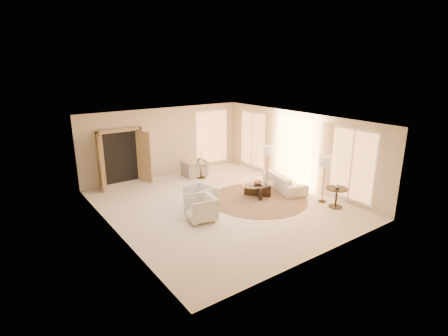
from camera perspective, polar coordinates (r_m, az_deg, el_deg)
room at (r=11.19m, az=-0.47°, el=0.64°), size 7.04×8.04×2.83m
windows_right at (r=13.48m, az=11.36°, el=2.89°), size 0.10×6.40×2.40m
window_back_corner at (r=15.63m, az=-1.94°, el=5.09°), size 1.70×0.10×2.40m
curtains_right at (r=14.07m, az=8.55°, el=3.40°), size 0.06×5.20×2.60m
french_doors at (r=13.75m, az=-16.32°, el=1.59°), size 1.95×0.66×2.16m
area_rug at (r=12.14m, az=5.62°, el=-5.08°), size 4.35×4.35×0.01m
sofa at (r=13.16m, az=9.84°, el=-2.14°), size 1.34×2.19×0.60m
armchair_left at (r=11.30m, az=-3.91°, el=-4.53°), size 0.82×0.87×0.82m
armchair_right at (r=10.40m, az=-3.83°, el=-6.41°), size 0.91×0.95×0.84m
accent_chair at (r=14.45m, az=-4.75°, el=0.28°), size 0.99×0.67×0.85m
coffee_table at (r=12.32m, az=5.52°, el=-3.34°), size 1.41×1.41×0.46m
end_table at (r=11.85m, az=17.90°, el=-4.09°), size 0.70×0.70×0.66m
side_table at (r=14.24m, az=-3.80°, el=-0.31°), size 0.48×0.48×0.56m
floor_lamp_near at (r=13.23m, az=7.18°, el=2.64°), size 0.37×0.37×1.54m
floor_lamp_far at (r=11.89m, az=16.16°, el=0.73°), size 0.39×0.39×1.59m
bowl at (r=12.25m, az=5.55°, el=-2.42°), size 0.35×0.35×0.08m
end_vase at (r=11.76m, az=18.02°, el=-2.75°), size 0.18×0.18×0.18m
side_vase at (r=14.15m, az=-3.82°, el=0.98°), size 0.25×0.25×0.23m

